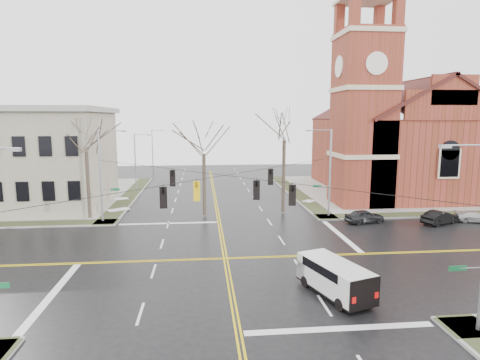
{
  "coord_description": "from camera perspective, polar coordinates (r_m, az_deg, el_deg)",
  "views": [
    {
      "loc": [
        -1.65,
        -28.28,
        10.23
      ],
      "look_at": [
        1.66,
        6.0,
        4.92
      ],
      "focal_mm": 30.0,
      "sensor_mm": 36.0,
      "label": 1
    }
  ],
  "objects": [
    {
      "name": "parked_car_b",
      "position": [
        43.83,
        26.56,
        -4.77
      ],
      "size": [
        4.3,
        2.89,
        1.34
      ],
      "primitive_type": "imported",
      "rotation": [
        0.0,
        0.0,
        1.97
      ],
      "color": "black",
      "rests_on": "ground"
    },
    {
      "name": "tree_nw_near",
      "position": [
        41.42,
        -5.18,
        4.3
      ],
      "size": [
        4.0,
        4.0,
        9.68
      ],
      "color": "#392F24",
      "rests_on": "ground"
    },
    {
      "name": "span_wires",
      "position": [
        28.62,
        -2.15,
        0.67
      ],
      "size": [
        23.02,
        23.02,
        0.03
      ],
      "color": "black",
      "rests_on": "ground"
    },
    {
      "name": "tree_ne",
      "position": [
        42.96,
        6.31,
        6.37
      ],
      "size": [
        4.0,
        4.0,
        11.7
      ],
      "color": "#392F24",
      "rests_on": "ground"
    },
    {
      "name": "streetlight_north_b",
      "position": [
        77.03,
        -12.24,
        4.29
      ],
      "size": [
        2.3,
        0.2,
        8.0
      ],
      "color": "gray",
      "rests_on": "ground"
    },
    {
      "name": "streetlight_north_a",
      "position": [
        57.29,
        -14.54,
        2.72
      ],
      "size": [
        2.3,
        0.2,
        8.0
      ],
      "color": "gray",
      "rests_on": "ground"
    },
    {
      "name": "church",
      "position": [
        59.3,
        21.09,
        6.46
      ],
      "size": [
        24.28,
        27.48,
        27.5
      ],
      "color": "brown",
      "rests_on": "ground"
    },
    {
      "name": "sidewalks",
      "position": [
        30.1,
        -2.08,
        -10.95
      ],
      "size": [
        80.0,
        80.0,
        0.17
      ],
      "color": "gray",
      "rests_on": "ground"
    },
    {
      "name": "signal_pole_nw",
      "position": [
        41.28,
        -19.01,
        0.94
      ],
      "size": [
        2.75,
        0.22,
        9.0
      ],
      "color": "gray",
      "rests_on": "ground"
    },
    {
      "name": "road_markings",
      "position": [
        30.12,
        -2.08,
        -11.08
      ],
      "size": [
        100.0,
        100.0,
        0.01
      ],
      "color": "gold",
      "rests_on": "ground"
    },
    {
      "name": "parked_car_a",
      "position": [
        41.56,
        17.28,
        -4.95
      ],
      "size": [
        4.08,
        2.21,
        1.32
      ],
      "primitive_type": "imported",
      "rotation": [
        0.0,
        0.0,
        1.75
      ],
      "color": "black",
      "rests_on": "ground"
    },
    {
      "name": "civic_building_a",
      "position": [
        52.61,
        -28.27,
        2.57
      ],
      "size": [
        18.0,
        14.0,
        11.0
      ],
      "primitive_type": "cube",
      "color": "gray",
      "rests_on": "ground"
    },
    {
      "name": "tree_nw_far",
      "position": [
        43.05,
        -21.05,
        4.37
      ],
      "size": [
        4.0,
        4.0,
        10.15
      ],
      "color": "#392F24",
      "rests_on": "ground"
    },
    {
      "name": "signal_pole_ne",
      "position": [
        42.18,
        12.45,
        1.37
      ],
      "size": [
        2.75,
        0.22,
        9.0
      ],
      "color": "gray",
      "rests_on": "ground"
    },
    {
      "name": "ground",
      "position": [
        30.12,
        -2.08,
        -11.09
      ],
      "size": [
        120.0,
        120.0,
        0.0
      ],
      "primitive_type": "plane",
      "color": "black",
      "rests_on": "ground"
    },
    {
      "name": "cargo_van",
      "position": [
        24.67,
        13.02,
        -13.03
      ],
      "size": [
        3.53,
        5.51,
        1.96
      ],
      "rotation": [
        0.0,
        0.0,
        0.32
      ],
      "color": "white",
      "rests_on": "ground"
    },
    {
      "name": "traffic_signals",
      "position": [
        28.08,
        -2.06,
        -1.04
      ],
      "size": [
        8.21,
        8.26,
        1.3
      ],
      "color": "black",
      "rests_on": "ground"
    },
    {
      "name": "parked_car_c",
      "position": [
        46.35,
        30.39,
        -4.54
      ],
      "size": [
        3.91,
        2.57,
        1.05
      ],
      "primitive_type": "imported",
      "rotation": [
        0.0,
        0.0,
        1.24
      ],
      "color": "#B9BABC",
      "rests_on": "ground"
    }
  ]
}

